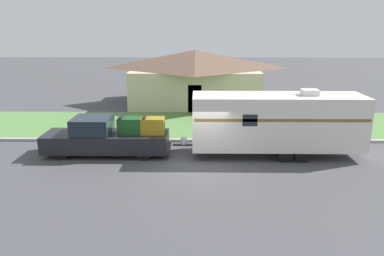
# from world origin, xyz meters

# --- Properties ---
(ground_plane) EXTENTS (120.00, 120.00, 0.00)m
(ground_plane) POSITION_xyz_m (0.00, 0.00, 0.00)
(ground_plane) COLOR #47474C
(curb_strip) EXTENTS (80.00, 0.30, 0.14)m
(curb_strip) POSITION_xyz_m (0.00, 3.75, 0.07)
(curb_strip) COLOR #999993
(curb_strip) RESTS_ON ground_plane
(lawn_strip) EXTENTS (80.00, 7.00, 0.03)m
(lawn_strip) POSITION_xyz_m (0.00, 7.40, 0.01)
(lawn_strip) COLOR #568442
(lawn_strip) RESTS_ON ground_plane
(house_across_street) EXTENTS (10.92, 7.80, 4.41)m
(house_across_street) POSITION_xyz_m (-0.42, 14.50, 2.28)
(house_across_street) COLOR beige
(house_across_street) RESTS_ON ground_plane
(pickup_truck) EXTENTS (6.34, 1.99, 2.04)m
(pickup_truck) POSITION_xyz_m (-4.76, 1.54, 0.89)
(pickup_truck) COLOR black
(pickup_truck) RESTS_ON ground_plane
(travel_trailer) EXTENTS (9.39, 2.32, 3.37)m
(travel_trailer) POSITION_xyz_m (3.75, 1.54, 1.76)
(travel_trailer) COLOR black
(travel_trailer) RESTS_ON ground_plane
(mailbox) EXTENTS (0.48, 0.20, 1.26)m
(mailbox) POSITION_xyz_m (1.97, 4.56, 0.97)
(mailbox) COLOR brown
(mailbox) RESTS_ON ground_plane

